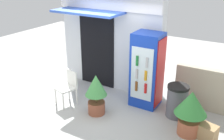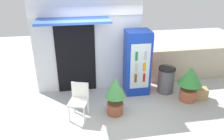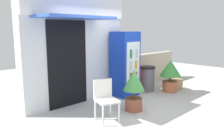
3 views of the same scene
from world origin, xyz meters
name	(u,v)px [view 3 (image 3 of 3)]	position (x,y,z in m)	size (l,w,h in m)	color
ground	(136,111)	(0.00, 0.00, 0.00)	(16.00, 16.00, 0.00)	#B2B2AD
storefront_building	(75,45)	(-0.52, 1.63, 1.51)	(3.05, 1.12, 2.91)	silver
drink_cooler	(125,64)	(0.85, 1.11, 0.93)	(0.70, 0.66, 1.86)	#1438B2
plastic_chair	(105,97)	(-0.86, 0.15, 0.51)	(0.54, 0.56, 0.87)	white
potted_plant_near_shop	(134,87)	(0.03, 0.10, 0.58)	(0.52, 0.52, 0.99)	#995138
potted_plant_curbside	(170,72)	(2.14, 0.40, 0.61)	(0.66, 0.66, 0.99)	#AD5B3D
trash_bin	(147,79)	(1.70, 0.95, 0.40)	(0.50, 0.50, 0.79)	#595960
stone_boundary_wall	(149,68)	(2.80, 1.66, 0.53)	(2.71, 0.22, 1.05)	#B7AD93
cardboard_box	(176,84)	(2.53, 0.41, 0.16)	(0.36, 0.28, 0.33)	tan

